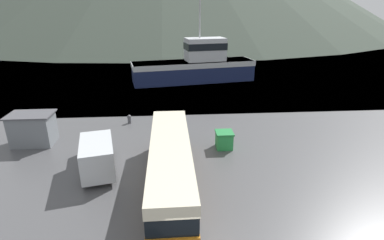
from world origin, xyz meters
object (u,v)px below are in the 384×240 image
(tour_bus, at_px, (171,163))
(delivery_van, at_px, (97,154))
(fishing_boat, at_px, (196,65))
(storage_bin, at_px, (224,140))
(dock_kiosk, at_px, (33,129))

(tour_bus, xyz_separation_m, delivery_van, (-5.06, 2.58, -0.47))
(tour_bus, height_order, fishing_boat, fishing_boat)
(tour_bus, height_order, storage_bin, tour_bus)
(fishing_boat, bearing_deg, tour_bus, 161.29)
(delivery_van, height_order, storage_bin, delivery_van)
(fishing_boat, height_order, dock_kiosk, fishing_boat)
(delivery_van, bearing_deg, dock_kiosk, 130.01)
(delivery_van, height_order, fishing_boat, fishing_boat)
(dock_kiosk, bearing_deg, storage_bin, -7.09)
(delivery_van, bearing_deg, storage_bin, 4.12)
(tour_bus, bearing_deg, delivery_van, 152.72)
(delivery_van, height_order, dock_kiosk, dock_kiosk)
(tour_bus, height_order, dock_kiosk, tour_bus)
(dock_kiosk, bearing_deg, fishing_boat, 54.12)
(fishing_boat, relative_size, dock_kiosk, 5.35)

